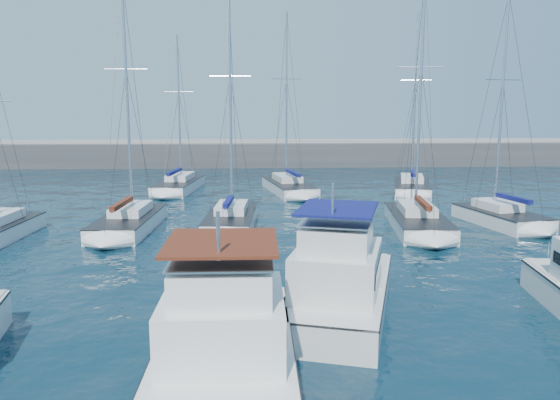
{
  "coord_description": "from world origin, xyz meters",
  "views": [
    {
      "loc": [
        -1.26,
        -20.12,
        7.75
      ],
      "look_at": [
        0.14,
        7.46,
        3.0
      ],
      "focal_mm": 35.0,
      "sensor_mm": 36.0,
      "label": 1
    }
  ],
  "objects_px": {
    "sailboat_mid_c": "(231,220)",
    "sailboat_back_b": "(289,186)",
    "sailboat_mid_e": "(500,217)",
    "sailboat_back_a": "(179,185)",
    "sailboat_mid_b": "(129,222)",
    "sailboat_mid_d": "(417,221)",
    "sailboat_back_c": "(412,187)",
    "motor_yacht_stbd_inner": "(339,287)",
    "motor_yacht_port_inner": "(225,342)"
  },
  "relations": [
    {
      "from": "sailboat_mid_c",
      "to": "sailboat_back_b",
      "type": "bearing_deg",
      "value": 76.2
    },
    {
      "from": "sailboat_mid_e",
      "to": "sailboat_back_a",
      "type": "distance_m",
      "value": 28.31
    },
    {
      "from": "sailboat_mid_b",
      "to": "sailboat_mid_d",
      "type": "xyz_separation_m",
      "value": [
        18.39,
        -0.61,
        -0.01
      ]
    },
    {
      "from": "sailboat_mid_c",
      "to": "sailboat_mid_e",
      "type": "xyz_separation_m",
      "value": [
        17.83,
        0.05,
        0.0
      ]
    },
    {
      "from": "sailboat_mid_e",
      "to": "sailboat_back_c",
      "type": "height_order",
      "value": "sailboat_back_c"
    },
    {
      "from": "sailboat_mid_b",
      "to": "sailboat_back_b",
      "type": "relative_size",
      "value": 0.98
    },
    {
      "from": "motor_yacht_stbd_inner",
      "to": "sailboat_back_b",
      "type": "xyz_separation_m",
      "value": [
        0.11,
        30.06,
        -0.61
      ]
    },
    {
      "from": "sailboat_mid_c",
      "to": "sailboat_mid_d",
      "type": "distance_m",
      "value": 11.99
    },
    {
      "from": "sailboat_mid_d",
      "to": "sailboat_mid_e",
      "type": "bearing_deg",
      "value": 15.88
    },
    {
      "from": "motor_yacht_port_inner",
      "to": "sailboat_mid_b",
      "type": "distance_m",
      "value": 20.88
    },
    {
      "from": "sailboat_back_c",
      "to": "sailboat_mid_e",
      "type": "bearing_deg",
      "value": -67.35
    },
    {
      "from": "sailboat_back_a",
      "to": "sailboat_back_b",
      "type": "relative_size",
      "value": 0.89
    },
    {
      "from": "motor_yacht_port_inner",
      "to": "sailboat_mid_e",
      "type": "distance_m",
      "value": 26.38
    },
    {
      "from": "sailboat_mid_b",
      "to": "sailboat_mid_c",
      "type": "xyz_separation_m",
      "value": [
        6.43,
        0.27,
        0.01
      ]
    },
    {
      "from": "sailboat_mid_c",
      "to": "sailboat_mid_e",
      "type": "height_order",
      "value": "sailboat_mid_c"
    },
    {
      "from": "motor_yacht_port_inner",
      "to": "sailboat_mid_d",
      "type": "bearing_deg",
      "value": 59.69
    },
    {
      "from": "motor_yacht_port_inner",
      "to": "sailboat_mid_e",
      "type": "bearing_deg",
      "value": 49.72
    },
    {
      "from": "motor_yacht_stbd_inner",
      "to": "sailboat_mid_e",
      "type": "bearing_deg",
      "value": 65.81
    },
    {
      "from": "motor_yacht_port_inner",
      "to": "sailboat_back_b",
      "type": "bearing_deg",
      "value": 83.74
    },
    {
      "from": "sailboat_mid_b",
      "to": "sailboat_mid_d",
      "type": "height_order",
      "value": "sailboat_mid_d"
    },
    {
      "from": "sailboat_mid_d",
      "to": "sailboat_back_b",
      "type": "bearing_deg",
      "value": 121.81
    },
    {
      "from": "motor_yacht_stbd_inner",
      "to": "sailboat_mid_d",
      "type": "distance_m",
      "value": 16.23
    },
    {
      "from": "sailboat_mid_c",
      "to": "sailboat_back_b",
      "type": "distance_m",
      "value": 15.47
    },
    {
      "from": "sailboat_mid_e",
      "to": "sailboat_back_b",
      "type": "height_order",
      "value": "sailboat_back_b"
    },
    {
      "from": "sailboat_mid_c",
      "to": "sailboat_mid_b",
      "type": "bearing_deg",
      "value": -173.68
    },
    {
      "from": "motor_yacht_stbd_inner",
      "to": "sailboat_mid_b",
      "type": "relative_size",
      "value": 0.57
    },
    {
      "from": "sailboat_back_b",
      "to": "sailboat_mid_b",
      "type": "bearing_deg",
      "value": -136.82
    },
    {
      "from": "sailboat_back_c",
      "to": "motor_yacht_stbd_inner",
      "type": "bearing_deg",
      "value": -96.53
    },
    {
      "from": "motor_yacht_stbd_inner",
      "to": "sailboat_back_b",
      "type": "height_order",
      "value": "sailboat_back_b"
    },
    {
      "from": "sailboat_back_a",
      "to": "sailboat_back_b",
      "type": "distance_m",
      "value": 10.26
    },
    {
      "from": "motor_yacht_port_inner",
      "to": "sailboat_mid_b",
      "type": "relative_size",
      "value": 0.51
    },
    {
      "from": "motor_yacht_stbd_inner",
      "to": "sailboat_mid_d",
      "type": "xyz_separation_m",
      "value": [
        7.36,
        14.45,
        -0.6
      ]
    },
    {
      "from": "motor_yacht_port_inner",
      "to": "sailboat_back_b",
      "type": "distance_m",
      "value": 34.89
    },
    {
      "from": "motor_yacht_port_inner",
      "to": "sailboat_mid_c",
      "type": "height_order",
      "value": "sailboat_mid_c"
    },
    {
      "from": "motor_yacht_port_inner",
      "to": "sailboat_back_b",
      "type": "height_order",
      "value": "sailboat_back_b"
    },
    {
      "from": "sailboat_mid_d",
      "to": "sailboat_back_b",
      "type": "distance_m",
      "value": 17.21
    },
    {
      "from": "motor_yacht_stbd_inner",
      "to": "sailboat_back_b",
      "type": "relative_size",
      "value": 0.56
    },
    {
      "from": "sailboat_mid_d",
      "to": "sailboat_back_a",
      "type": "relative_size",
      "value": 1.13
    },
    {
      "from": "motor_yacht_stbd_inner",
      "to": "sailboat_mid_e",
      "type": "height_order",
      "value": "sailboat_mid_e"
    },
    {
      "from": "sailboat_mid_b",
      "to": "sailboat_back_a",
      "type": "xyz_separation_m",
      "value": [
        0.98,
        16.45,
        -0.02
      ]
    },
    {
      "from": "sailboat_mid_e",
      "to": "sailboat_mid_b",
      "type": "bearing_deg",
      "value": 168.31
    },
    {
      "from": "sailboat_mid_d",
      "to": "sailboat_mid_e",
      "type": "relative_size",
      "value": 1.08
    },
    {
      "from": "sailboat_back_a",
      "to": "sailboat_back_b",
      "type": "xyz_separation_m",
      "value": [
        10.16,
        -1.44,
        0.02
      ]
    },
    {
      "from": "motor_yacht_port_inner",
      "to": "sailboat_mid_d",
      "type": "height_order",
      "value": "sailboat_mid_d"
    },
    {
      "from": "motor_yacht_stbd_inner",
      "to": "sailboat_back_b",
      "type": "distance_m",
      "value": 30.06
    },
    {
      "from": "sailboat_back_b",
      "to": "sailboat_mid_c",
      "type": "bearing_deg",
      "value": -117.94
    },
    {
      "from": "sailboat_mid_d",
      "to": "sailboat_mid_c",
      "type": "bearing_deg",
      "value": -177.29
    },
    {
      "from": "sailboat_mid_d",
      "to": "motor_yacht_stbd_inner",
      "type": "bearing_deg",
      "value": -110.1
    },
    {
      "from": "sailboat_mid_c",
      "to": "sailboat_mid_e",
      "type": "bearing_deg",
      "value": 4.09
    },
    {
      "from": "motor_yacht_port_inner",
      "to": "sailboat_back_a",
      "type": "relative_size",
      "value": 0.57
    }
  ]
}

